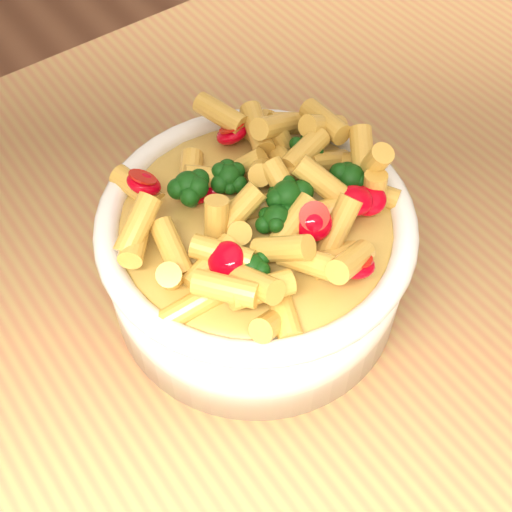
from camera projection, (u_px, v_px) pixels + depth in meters
table at (319, 325)px, 0.70m from camera, size 1.20×0.80×0.90m
serving_bowl at (256, 255)px, 0.56m from camera, size 0.24×0.24×0.10m
pasta_salad at (256, 202)px, 0.51m from camera, size 0.19×0.19×0.04m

